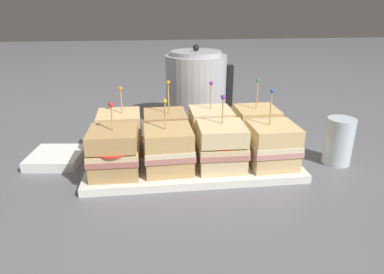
# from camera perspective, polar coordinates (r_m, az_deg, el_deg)

# --- Properties ---
(ground_plane) EXTENTS (6.00, 6.00, 0.00)m
(ground_plane) POSITION_cam_1_polar(r_m,az_deg,el_deg) (0.85, 0.00, -4.52)
(ground_plane) COLOR slate
(serving_platter) EXTENTS (0.50, 0.26, 0.02)m
(serving_platter) POSITION_cam_1_polar(r_m,az_deg,el_deg) (0.84, 0.00, -3.97)
(serving_platter) COLOR white
(serving_platter) RESTS_ON ground_plane
(sandwich_front_far_left) EXTENTS (0.11, 0.11, 0.16)m
(sandwich_front_far_left) POSITION_cam_1_polar(r_m,az_deg,el_deg) (0.76, -12.83, -2.45)
(sandwich_front_far_left) COLOR tan
(sandwich_front_far_left) RESTS_ON serving_platter
(sandwich_front_center_left) EXTENTS (0.11, 0.11, 0.16)m
(sandwich_front_center_left) POSITION_cam_1_polar(r_m,az_deg,el_deg) (0.76, -3.94, -2.06)
(sandwich_front_center_left) COLOR tan
(sandwich_front_center_left) RESTS_ON serving_platter
(sandwich_front_center_right) EXTENTS (0.11, 0.11, 0.17)m
(sandwich_front_center_right) POSITION_cam_1_polar(r_m,az_deg,el_deg) (0.77, 4.90, -1.57)
(sandwich_front_center_right) COLOR beige
(sandwich_front_center_right) RESTS_ON serving_platter
(sandwich_front_far_right) EXTENTS (0.11, 0.11, 0.18)m
(sandwich_front_far_right) POSITION_cam_1_polar(r_m,az_deg,el_deg) (0.80, 13.18, -1.32)
(sandwich_front_far_right) COLOR #DBB77A
(sandwich_front_far_right) RESTS_ON serving_platter
(sandwich_back_far_left) EXTENTS (0.11, 0.11, 0.17)m
(sandwich_back_far_left) POSITION_cam_1_polar(r_m,az_deg,el_deg) (0.87, -11.91, 0.74)
(sandwich_back_far_left) COLOR #DBB77A
(sandwich_back_far_left) RESTS_ON serving_platter
(sandwich_back_center_left) EXTENTS (0.11, 0.11, 0.18)m
(sandwich_back_center_left) POSITION_cam_1_polar(r_m,az_deg,el_deg) (0.87, -4.46, 1.01)
(sandwich_back_center_left) COLOR tan
(sandwich_back_center_left) RESTS_ON serving_platter
(sandwich_back_center_right) EXTENTS (0.11, 0.11, 0.17)m
(sandwich_back_center_right) POSITION_cam_1_polar(r_m,az_deg,el_deg) (0.88, 3.14, 1.40)
(sandwich_back_center_right) COLOR beige
(sandwich_back_center_right) RESTS_ON serving_platter
(sandwich_back_far_right) EXTENTS (0.11, 0.11, 0.18)m
(sandwich_back_far_right) POSITION_cam_1_polar(r_m,az_deg,el_deg) (0.91, 10.59, 1.64)
(sandwich_back_far_right) COLOR tan
(sandwich_back_far_right) RESTS_ON serving_platter
(kettle_steel) EXTENTS (0.21, 0.19, 0.25)m
(kettle_steel) POSITION_cam_1_polar(r_m,az_deg,el_deg) (1.10, 0.70, 8.05)
(kettle_steel) COLOR #B7BABF
(kettle_steel) RESTS_ON ground_plane
(drinking_glass) EXTENTS (0.07, 0.07, 0.11)m
(drinking_glass) POSITION_cam_1_polar(r_m,az_deg,el_deg) (0.90, 23.26, -0.64)
(drinking_glass) COLOR silver
(drinking_glass) RESTS_ON ground_plane
(napkin_stack) EXTENTS (0.14, 0.14, 0.02)m
(napkin_stack) POSITION_cam_1_polar(r_m,az_deg,el_deg) (0.92, -21.66, -3.20)
(napkin_stack) COLOR white
(napkin_stack) RESTS_ON ground_plane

